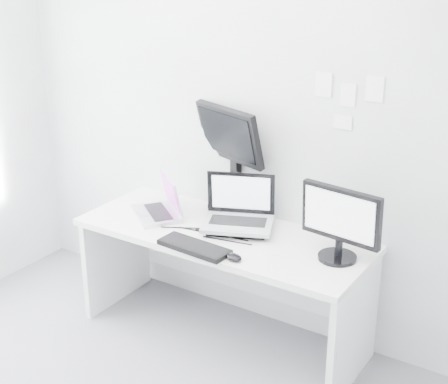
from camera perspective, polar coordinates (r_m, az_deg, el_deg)
The scene contains 13 objects.
back_wall at distance 4.10m, azimuth 2.58°, elevation 6.21°, with size 3.60×3.60×0.00m, color silver.
desk at distance 4.20m, azimuth -0.08°, elevation -7.96°, with size 1.80×0.70×0.73m, color white.
macbook at distance 4.23m, azimuth -5.88°, elevation -0.32°, with size 0.36×0.27×0.27m, color silver.
speaker at distance 4.21m, azimuth -0.44°, elevation -0.82°, with size 0.10×0.10×0.20m, color black.
dell_laptop at distance 3.97m, azimuth 1.18°, elevation -1.09°, with size 0.41×0.32×0.34m, color #A8ACB0.
rear_monitor at distance 4.21m, azimuth 0.71°, elevation 2.90°, with size 0.53×0.19×0.72m, color black.
samsung_monitor at distance 3.67m, azimuth 9.83°, elevation -2.65°, with size 0.47×0.22×0.43m, color black.
keyboard at distance 3.81m, azimuth -2.55°, elevation -4.72°, with size 0.43×0.15×0.03m, color black.
mouse at distance 3.69m, azimuth 0.82°, elevation -5.57°, with size 0.11×0.07×0.04m, color black.
wall_note_0 at distance 3.83m, azimuth 8.49°, elevation 9.08°, with size 0.10×0.00×0.14m, color white.
wall_note_1 at distance 3.78m, azimuth 10.54°, elevation 8.17°, with size 0.09×0.00×0.13m, color white.
wall_note_2 at distance 3.72m, azimuth 12.74°, elevation 8.58°, with size 0.10×0.00×0.14m, color white.
wall_note_3 at distance 3.83m, azimuth 10.10°, elevation 5.88°, with size 0.11×0.00×0.08m, color white.
Camera 1 is at (1.98, -1.83, 2.42)m, focal length 53.57 mm.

